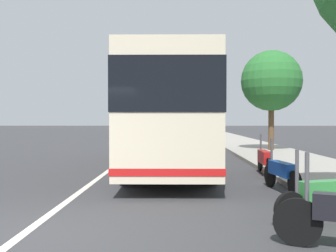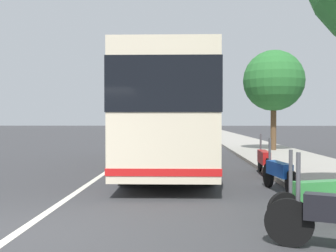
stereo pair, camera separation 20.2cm
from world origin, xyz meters
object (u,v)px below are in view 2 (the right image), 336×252
at_px(motorcycle_by_tree, 279,173).
at_px(car_ahead_same_lane, 185,130).
at_px(motorcycle_nearest_curb, 264,160).
at_px(car_behind_bus, 136,130).
at_px(car_oncoming, 183,127).
at_px(car_side_street, 145,129).
at_px(roadside_tree_mid_block, 274,81).
at_px(motorcycle_far_end, 327,196).
at_px(coach_bus, 169,111).

xyz_separation_m(motorcycle_by_tree, car_ahead_same_lane, (27.07, 2.03, 0.27)).
bearing_deg(motorcycle_nearest_curb, motorcycle_by_tree, 178.31).
relative_size(car_behind_bus, car_oncoming, 1.00).
bearing_deg(car_behind_bus, car_oncoming, 170.95).
bearing_deg(car_side_street, motorcycle_by_tree, 10.28).
xyz_separation_m(motorcycle_nearest_curb, roadside_tree_mid_block, (8.44, -2.22, 3.26)).
height_order(motorcycle_far_end, motorcycle_by_tree, motorcycle_by_tree).
height_order(coach_bus, motorcycle_far_end, coach_bus).
bearing_deg(motorcycle_far_end, car_behind_bus, -96.55).
bearing_deg(car_behind_bus, roadside_tree_mid_block, 30.79).
bearing_deg(car_oncoming, car_behind_bus, 166.05).
bearing_deg(roadside_tree_mid_block, car_oncoming, 6.77).
distance_m(car_oncoming, car_ahead_same_lane, 23.33).
bearing_deg(coach_bus, roadside_tree_mid_block, -39.16).
height_order(motorcycle_far_end, car_oncoming, car_oncoming).
bearing_deg(car_oncoming, motorcycle_far_end, -178.06).
bearing_deg(roadside_tree_mid_block, motorcycle_by_tree, 167.73).
relative_size(car_side_street, car_ahead_same_lane, 1.09).
distance_m(motorcycle_by_tree, car_oncoming, 50.45).
height_order(motorcycle_by_tree, motorcycle_nearest_curb, motorcycle_nearest_curb).
xyz_separation_m(motorcycle_by_tree, car_behind_bus, (30.36, 6.95, 0.27)).
relative_size(coach_bus, motorcycle_nearest_curb, 5.32).
xyz_separation_m(car_behind_bus, car_ahead_same_lane, (-3.28, -4.93, 0.00)).
height_order(car_behind_bus, car_oncoming, car_behind_bus).
relative_size(motorcycle_far_end, roadside_tree_mid_block, 0.40).
bearing_deg(coach_bus, motorcycle_nearest_curb, -123.14).
distance_m(car_ahead_same_lane, roadside_tree_mid_block, 16.62).
height_order(coach_bus, car_behind_bus, coach_bus).
distance_m(car_side_street, roadside_tree_mid_block, 26.03).
height_order(coach_bus, car_ahead_same_lane, coach_bus).
height_order(coach_bus, car_side_street, coach_bus).
relative_size(coach_bus, roadside_tree_mid_block, 2.22).
bearing_deg(motorcycle_far_end, motorcycle_nearest_curb, -110.01).
height_order(motorcycle_by_tree, car_side_street, car_side_street).
bearing_deg(motorcycle_nearest_curb, car_behind_bus, 17.85).
distance_m(coach_bus, motorcycle_far_end, 8.26).
relative_size(motorcycle_far_end, car_oncoming, 0.46).
height_order(motorcycle_nearest_curb, car_behind_bus, car_behind_bus).
distance_m(coach_bus, roadside_tree_mid_block, 8.54).
height_order(motorcycle_nearest_curb, car_oncoming, car_oncoming).
xyz_separation_m(car_behind_bus, roadside_tree_mid_block, (-19.00, -9.43, 3.01)).
bearing_deg(car_ahead_same_lane, car_side_street, 26.36).
xyz_separation_m(motorcycle_far_end, motorcycle_nearest_curb, (5.70, -0.14, 0.02)).
relative_size(motorcycle_by_tree, car_side_street, 0.47).
bearing_deg(coach_bus, motorcycle_by_tree, -151.06).
xyz_separation_m(motorcycle_nearest_curb, car_ahead_same_lane, (24.15, 2.28, 0.25)).
relative_size(car_oncoming, roadside_tree_mid_block, 0.85).
bearing_deg(car_behind_bus, car_side_street, 179.49).
xyz_separation_m(motorcycle_nearest_curb, car_oncoming, (47.48, 2.41, 0.19)).
bearing_deg(car_oncoming, coach_bus, 178.78).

